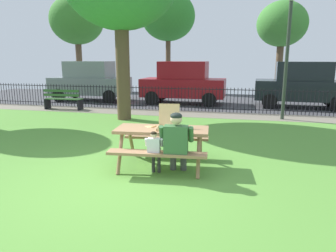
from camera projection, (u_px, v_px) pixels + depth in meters
The scene contains 17 objects.
ground at pixel (151, 152), 7.15m from camera, with size 28.00×11.76×0.02m, color #5A973A.
cobblestone_walkway at pixel (189, 114), 12.07m from camera, with size 28.00×1.40×0.01m, color gray.
street_asphalt at pixel (202, 101), 15.96m from camera, with size 28.00×6.77×0.01m, color #424247.
picnic_table_foreground at pixel (162, 137), 6.10m from camera, with size 1.93×1.64×0.79m.
pizza_box_open at pixel (169, 123), 6.04m from camera, with size 0.47×0.51×0.46m.
pizza_slice_on_table at pixel (151, 126), 6.20m from camera, with size 0.22×0.18×0.02m.
adult_at_table at pixel (177, 141), 5.55m from camera, with size 0.63×0.62×1.19m.
child_at_table at pixel (154, 148), 5.61m from camera, with size 0.34×0.33×0.84m.
iron_fence_streetside at pixel (192, 99), 12.63m from camera, with size 23.41×0.03×0.99m.
park_bench_left at pixel (63, 100), 13.07m from camera, with size 1.61×0.51×0.85m.
lamp_post_walkway at pixel (288, 45), 10.48m from camera, with size 0.28×0.28×4.23m.
parked_car_far_left at pixel (90, 81), 15.80m from camera, with size 3.97×1.98×1.98m.
parked_car_left at pixel (183, 82), 14.70m from camera, with size 3.91×1.85×1.98m.
parked_car_center at pixel (302, 84), 13.50m from camera, with size 3.98×2.00×1.98m.
far_tree_left at pixel (77, 20), 22.24m from camera, with size 3.82×3.82×6.55m.
far_tree_midleft at pixel (168, 17), 20.69m from camera, with size 3.59×3.59×6.50m.
far_tree_center at pixel (282, 25), 19.19m from camera, with size 3.07×3.07×5.60m.
Camera 1 is at (1.99, -4.69, 2.10)m, focal length 33.20 mm.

